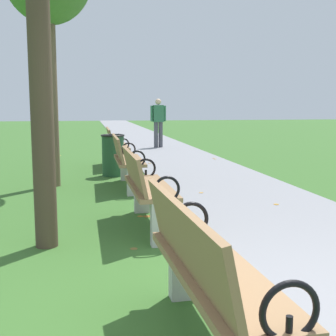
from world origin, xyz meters
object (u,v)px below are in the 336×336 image
Objects in this scene: park_bench_1 at (207,272)px; park_bench_4 at (116,146)px; pedestrian_walking at (158,120)px; park_bench_2 at (145,186)px; park_bench_3 at (126,160)px; trash_bin at (113,155)px.

park_bench_1 is 8.09m from park_bench_4.
pedestrian_walking is at bearing 69.13° from park_bench_4.
park_bench_2 and park_bench_3 have the same top height.
park_bench_1 is 2.74m from park_bench_2.
park_bench_1 is at bearing -90.00° from park_bench_4.
park_bench_3 is at bearing 90.00° from park_bench_1.
trash_bin is at bearing -107.62° from pedestrian_walking.
park_bench_1 and park_bench_4 have the same top height.
pedestrian_walking is (1.70, 7.17, 0.44)m from park_bench_3.
trash_bin is at bearing 91.25° from park_bench_1.
park_bench_4 is (0.00, 2.72, 0.00)m from park_bench_3.
pedestrian_walking reaches higher than trash_bin.
park_bench_3 is 1.00× the size of park_bench_4.
park_bench_4 is at bearing 90.00° from park_bench_3.
park_bench_2 is 9.95m from pedestrian_walking.
pedestrian_walking is 6.12m from trash_bin.
park_bench_4 is (-0.00, 8.09, 0.00)m from park_bench_1.
pedestrian_walking reaches higher than park_bench_2.
pedestrian_walking reaches higher than park_bench_4.
park_bench_3 is (-0.00, 2.62, 0.00)m from park_bench_2.
park_bench_3 is 1.37m from trash_bin.
park_bench_2 is at bearing -90.00° from park_bench_4.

